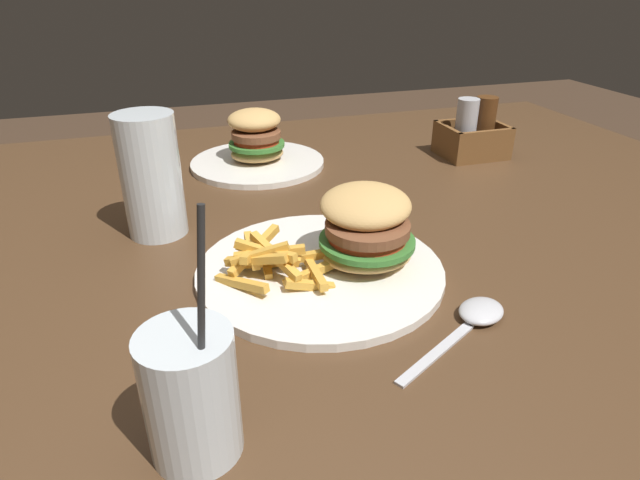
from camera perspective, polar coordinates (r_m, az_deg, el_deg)
The scene contains 7 objects.
dining_table at distance 0.75m, azimuth -3.84°, elevation -7.63°, with size 1.62×1.18×0.74m.
meal_plate_near at distance 0.62m, azimuth 2.01°, elevation -1.13°, with size 0.29×0.29×0.10m.
beer_glass at distance 0.73m, azimuth -17.53°, elevation 6.24°, with size 0.08×0.08×0.16m.
juice_glass at distance 0.41m, azimuth -13.52°, elevation -16.16°, with size 0.07×0.07×0.20m.
spoon at distance 0.57m, azimuth 16.42°, elevation -7.65°, with size 0.16×0.10×0.01m.
meal_plate_far at distance 0.97m, azimuth -6.77°, elevation 9.65°, with size 0.24×0.24×0.10m.
condiment_caddy at distance 1.05m, azimuth 16.01°, elevation 10.71°, with size 0.12×0.10×0.11m.
Camera 1 is at (-0.14, -0.60, 1.06)m, focal length 30.00 mm.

